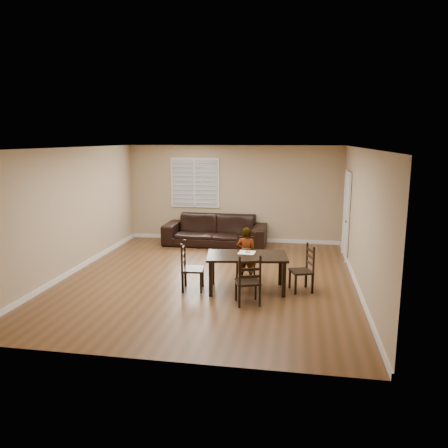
{
  "coord_description": "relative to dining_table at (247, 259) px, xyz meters",
  "views": [
    {
      "loc": [
        1.79,
        -8.58,
        2.88
      ],
      "look_at": [
        0.18,
        0.87,
        1.0
      ],
      "focal_mm": 35.0,
      "sensor_mm": 36.0,
      "label": 1
    }
  ],
  "objects": [
    {
      "name": "dining_table",
      "position": [
        0.0,
        0.0,
        0.0
      ],
      "size": [
        1.61,
        1.05,
        0.71
      ],
      "rotation": [
        0.0,
        0.0,
        0.14
      ],
      "color": "black",
      "rests_on": "ground"
    },
    {
      "name": "room",
      "position": [
        -0.83,
        0.77,
        1.19
      ],
      "size": [
        6.04,
        7.04,
        2.72
      ],
      "color": "tan",
      "rests_on": "ground"
    },
    {
      "name": "ground",
      "position": [
        -0.87,
        0.59,
        -0.62
      ],
      "size": [
        7.0,
        7.0,
        0.0
      ],
      "primitive_type": "plane",
      "color": "brown",
      "rests_on": "ground"
    },
    {
      "name": "chair_near",
      "position": [
        -0.13,
        0.95,
        -0.2
      ],
      "size": [
        0.45,
        0.42,
        0.92
      ],
      "rotation": [
        0.0,
        0.0,
        0.09
      ],
      "color": "black",
      "rests_on": "ground"
    },
    {
      "name": "child",
      "position": [
        -0.08,
        0.54,
        -0.05
      ],
      "size": [
        0.44,
        0.32,
        1.13
      ],
      "primitive_type": "imported",
      "rotation": [
        0.0,
        0.0,
        3.03
      ],
      "color": "gray",
      "rests_on": "ground"
    },
    {
      "name": "napkin",
      "position": [
        -0.02,
        0.17,
        0.09
      ],
      "size": [
        0.34,
        0.34,
        0.0
      ],
      "primitive_type": "cube",
      "rotation": [
        0.0,
        0.0,
        -0.07
      ],
      "color": "silver",
      "rests_on": "dining_table"
    },
    {
      "name": "chair_right",
      "position": [
        1.13,
        0.18,
        -0.21
      ],
      "size": [
        0.49,
        0.51,
        0.9
      ],
      "rotation": [
        0.0,
        0.0,
        -1.24
      ],
      "color": "black",
      "rests_on": "ground"
    },
    {
      "name": "donut",
      "position": [
        -0.0,
        0.17,
        0.11
      ],
      "size": [
        0.1,
        0.1,
        0.04
      ],
      "color": "#C37D46",
      "rests_on": "napkin"
    },
    {
      "name": "chair_left",
      "position": [
        -1.14,
        -0.16,
        -0.18
      ],
      "size": [
        0.45,
        0.47,
        0.95
      ],
      "rotation": [
        0.0,
        0.0,
        1.68
      ],
      "color": "black",
      "rests_on": "ground"
    },
    {
      "name": "chair_far",
      "position": [
        0.13,
        -0.79,
        -0.2
      ],
      "size": [
        0.51,
        0.5,
        0.92
      ],
      "rotation": [
        0.0,
        0.0,
        3.46
      ],
      "color": "black",
      "rests_on": "ground"
    },
    {
      "name": "sofa",
      "position": [
        -1.29,
        3.53,
        -0.21
      ],
      "size": [
        2.79,
        1.11,
        0.81
      ],
      "primitive_type": "imported",
      "rotation": [
        0.0,
        0.0,
        -0.01
      ],
      "color": "black",
      "rests_on": "ground"
    }
  ]
}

